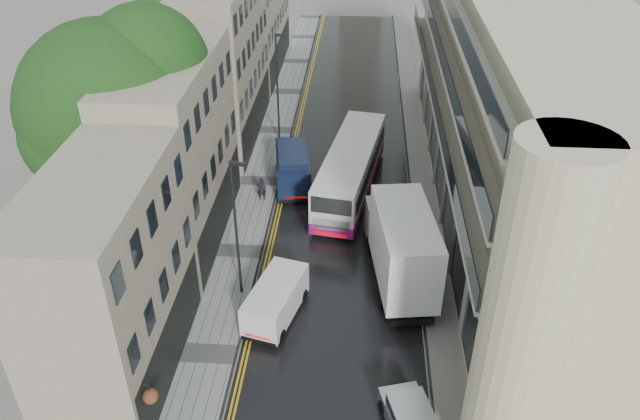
% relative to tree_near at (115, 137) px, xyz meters
% --- Properties ---
extents(road, '(9.00, 85.00, 0.02)m').
position_rel_tree_near_xyz_m(road, '(12.50, 7.50, -6.94)').
color(road, black).
rests_on(road, ground).
extents(left_sidewalk, '(2.70, 85.00, 0.12)m').
position_rel_tree_near_xyz_m(left_sidewalk, '(6.65, 7.50, -6.89)').
color(left_sidewalk, gray).
rests_on(left_sidewalk, ground).
extents(right_sidewalk, '(1.80, 85.00, 0.12)m').
position_rel_tree_near_xyz_m(right_sidewalk, '(17.90, 7.50, -6.89)').
color(right_sidewalk, slate).
rests_on(right_sidewalk, ground).
extents(old_shop_row, '(4.50, 56.00, 12.00)m').
position_rel_tree_near_xyz_m(old_shop_row, '(3.05, 10.00, -0.95)').
color(old_shop_row, gray).
rests_on(old_shop_row, ground).
extents(modern_block, '(8.00, 40.00, 14.00)m').
position_rel_tree_near_xyz_m(modern_block, '(22.80, 6.00, 0.05)').
color(modern_block, '#C1B48F').
rests_on(modern_block, ground).
extents(tree_near, '(10.56, 10.56, 13.89)m').
position_rel_tree_near_xyz_m(tree_near, '(0.00, 0.00, 0.00)').
color(tree_near, black).
rests_on(tree_near, ground).
extents(tree_far, '(9.24, 9.24, 12.46)m').
position_rel_tree_near_xyz_m(tree_far, '(0.30, 13.00, -0.72)').
color(tree_far, black).
rests_on(tree_far, ground).
extents(cream_bus, '(4.73, 12.39, 3.30)m').
position_rel_tree_near_xyz_m(cream_bus, '(11.12, 3.52, -5.27)').
color(cream_bus, silver).
rests_on(cream_bus, road).
extents(white_lorry, '(3.93, 9.40, 4.79)m').
position_rel_tree_near_xyz_m(white_lorry, '(14.90, -5.00, -4.53)').
color(white_lorry, silver).
rests_on(white_lorry, road).
extents(white_van, '(3.08, 4.93, 2.07)m').
position_rel_tree_near_xyz_m(white_van, '(8.20, -7.46, -5.89)').
color(white_van, silver).
rests_on(white_van, road).
extents(navy_van, '(3.02, 5.83, 2.84)m').
position_rel_tree_near_xyz_m(navy_van, '(8.20, 5.27, -5.51)').
color(navy_van, black).
rests_on(navy_van, road).
extents(pedestrian, '(0.69, 0.56, 1.65)m').
position_rel_tree_near_xyz_m(pedestrian, '(7.08, 5.06, -6.00)').
color(pedestrian, black).
rests_on(pedestrian, left_sidewalk).
extents(lamp_post_near, '(0.92, 0.41, 7.99)m').
position_rel_tree_near_xyz_m(lamp_post_near, '(7.37, -4.47, -2.83)').
color(lamp_post_near, black).
rests_on(lamp_post_near, left_sidewalk).
extents(lamp_post_far, '(0.96, 0.31, 8.37)m').
position_rel_tree_near_xyz_m(lamp_post_far, '(7.11, 14.20, -2.64)').
color(lamp_post_far, black).
rests_on(lamp_post_far, left_sidewalk).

